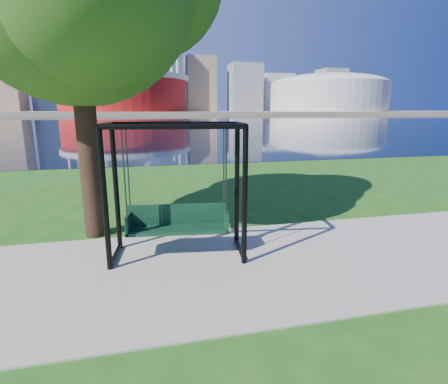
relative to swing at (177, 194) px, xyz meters
name	(u,v)px	position (x,y,z in m)	size (l,w,h in m)	color
ground	(210,257)	(0.60, -0.22, -1.26)	(900.00, 900.00, 0.00)	#1E5114
path	(216,267)	(0.60, -0.72, -1.25)	(120.00, 4.00, 0.03)	#9E937F
river	(144,120)	(0.60, 101.78, -1.25)	(900.00, 180.00, 0.02)	black
far_bank	(140,112)	(0.60, 305.78, -0.26)	(900.00, 228.00, 2.00)	#937F60
stadium	(124,92)	(-9.40, 234.78, 12.97)	(83.00, 83.00, 32.00)	maroon
arena	(328,92)	(135.60, 234.78, 14.61)	(84.00, 84.00, 26.56)	beige
skyline	(133,71)	(-3.67, 319.17, 34.63)	(392.00, 66.00, 96.50)	gray
swing	(177,194)	(0.00, 0.00, 0.00)	(2.67, 1.42, 2.61)	black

